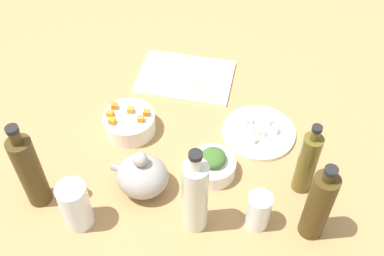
{
  "coord_description": "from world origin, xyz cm",
  "views": [
    {
      "loc": [
        -18.11,
        88.98,
        107.95
      ],
      "look_at": [
        0.0,
        0.0,
        8.0
      ],
      "focal_mm": 43.44,
      "sensor_mm": 36.0,
      "label": 1
    }
  ],
  "objects": [
    {
      "name": "bottle_0",
      "position": [
        35.56,
        28.58,
        15.16
      ],
      "size": [
        6.12,
        6.12,
        28.15
      ],
      "color": "#453415",
      "rests_on": "tabletop"
    },
    {
      "name": "bottle_1",
      "position": [
        -35.48,
        23.94,
        14.35
      ],
      "size": [
        6.15,
        6.15,
        25.55
      ],
      "color": "#443313",
      "rests_on": "tabletop"
    },
    {
      "name": "tofu_cube_4",
      "position": [
        -15.72,
        -8.91,
        5.3
      ],
      "size": [
        2.87,
        2.87,
        2.2
      ],
      "primitive_type": "cube",
      "rotation": [
        0.0,
        0.0,
        1.96
      ],
      "color": "white",
      "rests_on": "plate_tofu"
    },
    {
      "name": "chopped_greens_mound",
      "position": [
        -8.06,
        10.9,
        9.64
      ],
      "size": [
        8.95,
        9.07,
        3.19
      ],
      "primitive_type": "ellipsoid",
      "rotation": [
        0.0,
        0.0,
        1.27
      ],
      "color": "#386024",
      "rests_on": "bowl_greens"
    },
    {
      "name": "teapot",
      "position": [
        9.41,
        19.98,
        8.73
      ],
      "size": [
        15.63,
        12.9,
        14.56
      ],
      "color": "#9E9690",
      "rests_on": "tabletop"
    },
    {
      "name": "tofu_cube_2",
      "position": [
        -17.99,
        -1.91,
        5.3
      ],
      "size": [
        3.04,
        3.04,
        2.2
      ],
      "primitive_type": "cube",
      "rotation": [
        0.0,
        0.0,
        2.57
      ],
      "color": "#F7E3CE",
      "rests_on": "plate_tofu"
    },
    {
      "name": "drinking_glass_1",
      "position": [
        22.72,
        33.07,
        10.19
      ],
      "size": [
        7.5,
        7.5,
        14.38
      ],
      "primitive_type": "cylinder",
      "color": "white",
      "rests_on": "tabletop"
    },
    {
      "name": "bowl_greens",
      "position": [
        -8.06,
        10.9,
        5.52
      ],
      "size": [
        12.8,
        12.8,
        5.04
      ],
      "primitive_type": "cylinder",
      "color": "white",
      "rests_on": "tabletop"
    },
    {
      "name": "tofu_cube_5",
      "position": [
        -23.81,
        -6.84,
        5.3
      ],
      "size": [
        2.72,
        2.72,
        2.2
      ],
      "primitive_type": "cube",
      "rotation": [
        0.0,
        0.0,
        2.86
      ],
      "color": "white",
      "rests_on": "plate_tofu"
    },
    {
      "name": "carrot_cube_2",
      "position": [
        24.31,
        1.06,
        10.03
      ],
      "size": [
        2.14,
        2.14,
        1.8
      ],
      "primitive_type": "cube",
      "rotation": [
        0.0,
        0.0,
        2.93
      ],
      "color": "orange",
      "rests_on": "bowl_carrots"
    },
    {
      "name": "cutting_board",
      "position": [
        7.59,
        -26.41,
        3.5
      ],
      "size": [
        31.35,
        22.11,
        1.0
      ],
      "primitive_type": "cube",
      "rotation": [
        0.0,
        0.0,
        -0.01
      ],
      "color": "white",
      "rests_on": "tabletop"
    },
    {
      "name": "tabletop",
      "position": [
        0.0,
        0.0,
        1.5
      ],
      "size": [
        190.0,
        190.0,
        3.0
      ],
      "primitive_type": "cube",
      "color": "#A67B4A",
      "rests_on": "ground"
    },
    {
      "name": "dumpling_4",
      "position": [
        18.87,
        -29.58,
        5.45
      ],
      "size": [
        6.38,
        6.37,
        2.89
      ],
      "primitive_type": "pyramid",
      "rotation": [
        0.0,
        0.0,
        2.39
      ],
      "color": "beige",
      "rests_on": "cutting_board"
    },
    {
      "name": "dumpling_1",
      "position": [
        13.28,
        -29.02,
        5.18
      ],
      "size": [
        6.43,
        6.65,
        2.37
      ],
      "primitive_type": "pyramid",
      "rotation": [
        0.0,
        0.0,
        5.2
      ],
      "color": "beige",
      "rests_on": "cutting_board"
    },
    {
      "name": "bottle_2",
      "position": [
        -6.4,
        27.6,
        15.19
      ],
      "size": [
        6.37,
        6.37,
        28.11
      ],
      "color": "silver",
      "rests_on": "tabletop"
    },
    {
      "name": "dumpling_2",
      "position": [
        3.25,
        -20.53,
        5.6
      ],
      "size": [
        6.66,
        6.55,
        3.19
      ],
      "primitive_type": "pyramid",
      "rotation": [
        0.0,
        0.0,
        2.49
      ],
      "color": "beige",
      "rests_on": "cutting_board"
    },
    {
      "name": "bowl_carrots",
      "position": [
        19.09,
        0.32,
        6.07
      ],
      "size": [
        15.37,
        15.37,
        6.13
      ],
      "primitive_type": "cylinder",
      "color": "white",
      "rests_on": "tabletop"
    },
    {
      "name": "carrot_cube_0",
      "position": [
        14.97,
        1.31,
        10.03
      ],
      "size": [
        2.05,
        2.05,
        1.8
      ],
      "primitive_type": "cube",
      "rotation": [
        0.0,
        0.0,
        1.72
      ],
      "color": "orange",
      "rests_on": "bowl_carrots"
    },
    {
      "name": "dumpling_0",
      "position": [
        2.51,
        -27.11,
        5.32
      ],
      "size": [
        8.09,
        8.1,
        2.64
      ],
      "primitive_type": "pyramid",
      "rotation": [
        0.0,
        0.0,
        5.23
      ],
      "color": "beige",
      "rests_on": "cutting_board"
    },
    {
      "name": "carrot_cube_4",
      "position": [
        18.9,
        -1.66,
        10.03
      ],
      "size": [
        1.87,
        1.87,
        1.8
      ],
      "primitive_type": "cube",
      "rotation": [
        0.0,
        0.0,
        0.04
      ],
      "color": "orange",
      "rests_on": "bowl_carrots"
    },
    {
      "name": "carrot_cube_3",
      "position": [
        22.79,
        3.76,
        10.03
      ],
      "size": [
        2.03,
        2.03,
        1.8
      ],
      "primitive_type": "cube",
      "rotation": [
        0.0,
        0.0,
        3.0
      ],
      "color": "orange",
      "rests_on": "bowl_carrots"
    },
    {
      "name": "carrot_cube_1",
      "position": [
        24.11,
        -2.23,
        10.03
      ],
      "size": [
        2.04,
        2.04,
        1.8
      ],
      "primitive_type": "cube",
      "rotation": [
        0.0,
        0.0,
        1.72
      ],
      "color": "orange",
      "rests_on": "bowl_carrots"
    },
    {
      "name": "plate_tofu",
      "position": [
        -19.26,
        -6.22,
        3.6
      ],
      "size": [
        21.95,
        21.95,
        1.2
      ],
      "primitive_type": "cylinder",
      "color": "white",
      "rests_on": "tabletop"
    },
    {
      "name": "tofu_cube_3",
      "position": [
        -21.45,
        -9.81,
        5.3
      ],
      "size": [
        3.0,
        3.0,
        2.2
      ],
      "primitive_type": "cube",
      "rotation": [
        0.0,
        0.0,
        1.05
      ],
      "color": "white",
      "rests_on": "plate_tofu"
    },
    {
      "name": "tofu_cube_0",
      "position": [
        -20.11,
        -5.03,
        5.3
      ],
      "size": [
        2.44,
        2.44,
        2.2
      ],
      "primitive_type": "cube",
      "rotation": [
        0.0,
        0.0,
        1.69
      ],
      "color": "#F6DFD2",
      "rests_on": "plate_tofu"
    },
    {
      "name": "bottle_3",
      "position": [
        -32.5,
        10.76,
        13.45
      ],
      "size": [
        5.15,
        5.15,
        24.1
      ],
      "color": "brown",
      "rests_on": "tabletop"
    },
    {
      "name": "drinking_glass_0",
      "position": [
        -21.94,
        24.48,
        8.61
      ],
      "size": [
        6.04,
        6.04,
        11.21
      ],
      "primitive_type": "cylinder",
      "color": "white",
      "rests_on": "tabletop"
    },
    {
      "name": "dumpling_3",
      "position": [
        11.43,
        -22.55,
        5.48
      ],
      "size": [
        6.45,
        6.38,
        2.96
      ],
      "primitive_type": "pyramid",
      "rotation": [
        0.0,
        0.0,
        3.64
      ],
      "color": "beige",
      "rests_on": "cutting_board"
    },
    {
      "name": "carrot_cube_5",
      "position": [
        13.96,
        -1.44,
        10.03
      ],
      "size": [
        1.91,
        1.91,
        1.8
      ],
      "primitive_type": "cube",
      "rotation": [
        0.0,
        0.0,
        1.63
      ],
      "color": "orange",
      "rests_on": "bowl_carrots"
    },
    {
      "name": "tofu_cube_1",
      "position": [
        -16.28,
        -5.25,
        5.3
      ],
      "size": [
        2.36,
        2.36,
        2.2
      ],
      "primitive_type": "cube",
      "rotation": [
        0.0,
        0.0,
        3.06
      ],
      "color": "white",
      "rests_on": "plate_tofu"
    }
  ]
}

